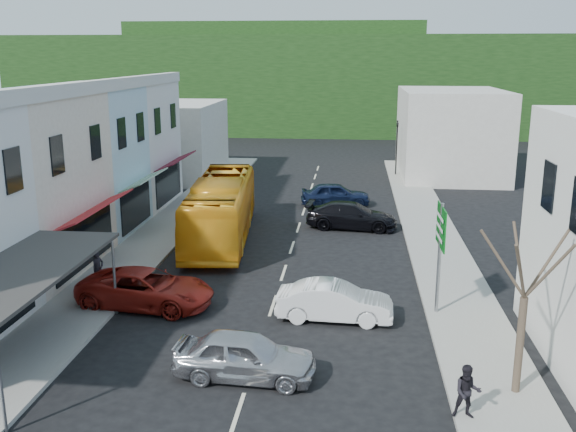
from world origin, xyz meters
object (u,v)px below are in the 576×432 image
(traffic_signal, at_px, (397,149))
(car_silver, at_px, (245,357))
(car_red, at_px, (146,290))
(pedestrian_right, at_px, (468,389))
(street_tree, at_px, (524,297))
(pedestrian_left, at_px, (98,268))
(direction_sign, at_px, (439,260))
(bus, at_px, (221,211))
(car_white, at_px, (335,302))

(traffic_signal, bearing_deg, car_silver, 67.73)
(car_red, xyz_separation_m, traffic_signal, (11.60, 29.52, 1.59))
(pedestrian_right, distance_m, street_tree, 3.13)
(street_tree, bearing_deg, car_red, 156.57)
(pedestrian_left, xyz_separation_m, direction_sign, (13.99, -1.27, 1.22))
(traffic_signal, bearing_deg, pedestrian_right, 78.17)
(direction_sign, xyz_separation_m, street_tree, (1.60, -5.89, 0.87))
(bus, bearing_deg, traffic_signal, 56.52)
(direction_sign, bearing_deg, bus, 136.06)
(car_silver, relative_size, pedestrian_left, 2.59)
(traffic_signal, bearing_deg, car_red, 57.19)
(car_white, bearing_deg, pedestrian_left, 80.88)
(pedestrian_right, bearing_deg, traffic_signal, 91.07)
(traffic_signal, bearing_deg, car_white, 70.88)
(bus, distance_m, street_tree, 19.61)
(car_silver, bearing_deg, car_white, -24.85)
(bus, height_order, pedestrian_right, bus)
(street_tree, distance_m, traffic_signal, 35.19)
(car_red, relative_size, street_tree, 0.74)
(pedestrian_left, xyz_separation_m, traffic_signal, (14.19, 28.00, 1.29))
(bus, relative_size, car_white, 2.64)
(car_silver, distance_m, car_red, 7.26)
(bus, height_order, direction_sign, direction_sign)
(car_white, relative_size, street_tree, 0.71)
(street_tree, height_order, traffic_signal, street_tree)
(car_red, xyz_separation_m, street_tree, (13.00, -5.63, 2.39))
(car_red, bearing_deg, bus, 1.36)
(traffic_signal, bearing_deg, direction_sign, 78.25)
(bus, xyz_separation_m, car_silver, (3.84, -15.20, -0.85))
(car_red, height_order, direction_sign, direction_sign)
(pedestrian_left, bearing_deg, direction_sign, -70.34)
(pedestrian_left, distance_m, traffic_signal, 31.41)
(street_tree, bearing_deg, pedestrian_right, -136.93)
(pedestrian_left, distance_m, pedestrian_right, 16.41)
(car_silver, xyz_separation_m, pedestrian_right, (6.43, -1.84, 0.30))
(direction_sign, bearing_deg, car_red, -179.97)
(car_white, xyz_separation_m, street_tree, (5.50, -5.06, 2.39))
(direction_sign, distance_m, street_tree, 6.17)
(bus, bearing_deg, street_tree, -57.50)
(pedestrian_right, relative_size, street_tree, 0.27)
(car_silver, height_order, direction_sign, direction_sign)
(bus, xyz_separation_m, pedestrian_left, (-3.62, -8.30, -0.55))
(pedestrian_left, bearing_deg, car_red, -95.63)
(car_silver, bearing_deg, bus, 17.94)
(car_red, xyz_separation_m, direction_sign, (11.40, 0.26, 1.52))
(pedestrian_left, height_order, pedestrian_right, same)
(car_red, xyz_separation_m, pedestrian_right, (11.30, -7.22, 0.30))
(direction_sign, xyz_separation_m, traffic_signal, (0.20, 29.26, 0.07))
(pedestrian_right, height_order, street_tree, street_tree)
(pedestrian_right, bearing_deg, pedestrian_left, 149.34)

